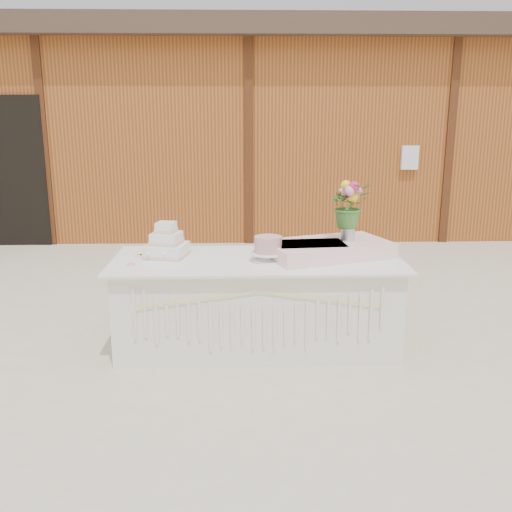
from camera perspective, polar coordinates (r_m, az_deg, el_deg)
The scene contains 9 objects.
ground at distance 4.97m, azimuth 0.10°, elevation -8.93°, with size 80.00×80.00×0.00m, color beige.
barn at distance 10.57m, azimuth -0.96°, elevation 12.65°, with size 12.60×4.60×3.30m.
cake_table at distance 4.83m, azimuth 0.10°, elevation -4.72°, with size 2.40×1.00×0.77m.
wedding_cake at distance 4.85m, azimuth -8.92°, elevation 1.11°, with size 0.39×0.39×0.29m.
pink_cake_stand at distance 4.63m, azimuth 1.21°, elevation 0.87°, with size 0.29×0.29×0.21m.
satin_runner at distance 4.83m, azimuth 7.21°, elevation 0.70°, with size 1.01×0.58×0.13m, color #FFD2CD.
flower_vase at distance 4.88m, azimuth 9.19°, elevation 2.47°, with size 0.12×0.12×0.16m, color silver.
bouquet at distance 4.83m, azimuth 9.31°, elevation 5.61°, with size 0.34×0.30×0.38m, color #3D702D.
loose_flowers at distance 4.80m, azimuth -11.75°, elevation -0.26°, with size 0.14×0.33×0.02m, color pink, non-canonical shape.
Camera 1 is at (-0.14, -4.57, 1.94)m, focal length 40.00 mm.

